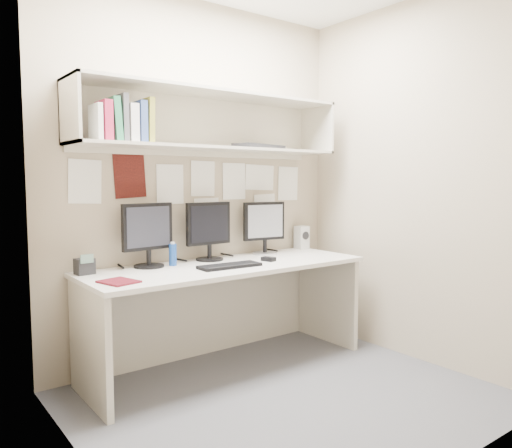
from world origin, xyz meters
TOP-DOWN VIEW (x-y plane):
  - floor at (0.00, 0.00)m, footprint 2.40×2.00m
  - wall_back at (0.00, 1.00)m, footprint 2.40×0.02m
  - wall_front at (0.00, -1.00)m, footprint 2.40×0.02m
  - wall_left at (-1.20, 0.00)m, footprint 0.02×2.00m
  - wall_right at (1.20, 0.00)m, footprint 0.02×2.00m
  - desk at (0.00, 0.65)m, footprint 2.00×0.70m
  - overhead_hutch at (0.00, 0.86)m, footprint 2.00×0.38m
  - pinned_papers at (0.00, 0.99)m, footprint 1.92×0.01m
  - monitor_left at (-0.49, 0.87)m, footprint 0.37×0.20m
  - monitor_center at (-0.01, 0.87)m, footprint 0.36×0.20m
  - monitor_right at (0.50, 0.87)m, footprint 0.35×0.19m
  - keyboard at (-0.06, 0.53)m, footprint 0.43×0.17m
  - mouse at (0.30, 0.57)m, footprint 0.08×0.11m
  - speaker at (0.94, 0.91)m, footprint 0.10×0.11m
  - blue_bottle at (-0.33, 0.82)m, footprint 0.05×0.05m
  - maroon_notebook at (-0.84, 0.50)m, footprint 0.22×0.24m
  - desk_phone at (-0.91, 0.86)m, footprint 0.11×0.11m
  - book_stack at (-0.69, 0.75)m, footprint 0.36×0.18m
  - hutch_tray at (0.38, 0.77)m, footprint 0.48×0.28m

SIDE VIEW (x-z plane):
  - floor at x=0.00m, z-range -0.01..0.01m
  - desk at x=0.00m, z-range 0.00..0.73m
  - maroon_notebook at x=-0.84m, z-range 0.73..0.74m
  - keyboard at x=-0.06m, z-range 0.73..0.75m
  - mouse at x=0.30m, z-range 0.73..0.76m
  - desk_phone at x=-0.91m, z-range 0.72..0.85m
  - blue_bottle at x=-0.33m, z-range 0.73..0.89m
  - speaker at x=0.94m, z-range 0.73..0.92m
  - monitor_right at x=0.50m, z-range 0.75..1.16m
  - monitor_center at x=-0.01m, z-range 0.75..1.17m
  - monitor_left at x=-0.49m, z-range 0.75..1.18m
  - pinned_papers at x=0.00m, z-range 1.01..1.49m
  - wall_back at x=0.00m, z-range 0.00..2.60m
  - wall_front at x=0.00m, z-range 0.00..2.60m
  - wall_left at x=-1.20m, z-range 0.00..2.60m
  - wall_right at x=1.20m, z-range 0.00..2.60m
  - hutch_tray at x=0.38m, z-range 1.54..1.57m
  - book_stack at x=-0.69m, z-range 1.52..1.81m
  - overhead_hutch at x=0.00m, z-range 1.52..1.92m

